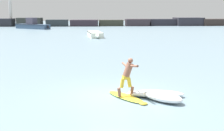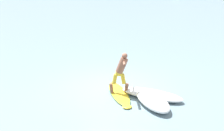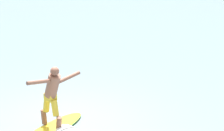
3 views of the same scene
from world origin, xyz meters
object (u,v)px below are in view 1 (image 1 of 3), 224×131
at_px(surfer, 128,74).
at_px(fishing_boat_near_jetty, 31,25).
at_px(surfboard, 126,97).
at_px(small_boat_offshore, 95,34).

height_order(surfer, fishing_boat_near_jetty, fishing_boat_near_jetty).
distance_m(surfboard, surfer, 0.95).
distance_m(surfboard, small_boat_offshore, 30.61).
bearing_deg(surfboard, surfer, 48.05).
relative_size(surfboard, small_boat_offshore, 0.34).
bearing_deg(surfer, surfboard, -131.95).
height_order(surfer, small_boat_offshore, surfer).
xyz_separation_m(surfboard, small_boat_offshore, (-0.17, 30.61, 0.33)).
xyz_separation_m(surfer, fishing_boat_near_jetty, (-12.18, 51.58, -0.32)).
bearing_deg(small_boat_offshore, surfboard, -89.68).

